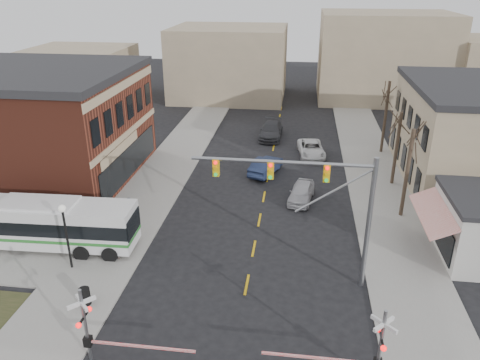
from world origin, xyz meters
name	(u,v)px	position (x,y,z in m)	size (l,w,h in m)	color
ground	(242,307)	(0.00, 0.00, 0.00)	(160.00, 160.00, 0.00)	black
sidewalk_west	(171,164)	(-9.50, 20.00, 0.06)	(5.00, 60.00, 0.12)	gray
sidewalk_east	(373,174)	(9.50, 20.00, 0.06)	(5.00, 60.00, 0.12)	gray
tree_east_a	(407,174)	(10.50, 12.00, 3.50)	(0.28, 0.28, 6.75)	#382B21
tree_east_b	(396,149)	(10.80, 18.00, 3.27)	(0.28, 0.28, 6.30)	#382B21
tree_east_c	(385,117)	(11.00, 26.00, 3.72)	(0.28, 0.28, 7.20)	#382B21
transit_bus	(41,223)	(-13.85, 4.42, 1.81)	(12.52, 3.15, 3.20)	silver
traffic_signal_mast	(320,194)	(3.91, 2.88, 5.74)	(9.99, 0.30, 8.00)	gray
rr_crossing_west	(94,327)	(-6.21, -4.74, 1.97)	(5.60, 1.36, 4.00)	gray
rr_crossing_east	(370,348)	(6.10, -4.40, 1.97)	(5.60, 1.36, 4.00)	gray
street_lamp	(65,224)	(-10.93, 2.22, 3.19)	(0.44, 0.44, 4.29)	black
trash_bin	(85,296)	(-8.55, -1.02, 0.62)	(0.60, 0.60, 0.99)	black
car_a	(301,192)	(3.02, 13.74, 0.73)	(1.73, 4.31, 1.47)	#AAAAAE
car_b	(266,166)	(-0.27, 18.94, 0.77)	(1.63, 4.68, 1.54)	#1A2442
car_c	(311,149)	(3.88, 24.14, 0.72)	(2.38, 5.17, 1.44)	silver
car_d	(271,130)	(-0.52, 29.34, 0.83)	(2.32, 5.71, 1.66)	#3A3B3F
pedestrian_near	(118,246)	(-8.38, 3.63, 1.01)	(0.65, 0.42, 1.77)	#4B413C
pedestrian_far	(130,209)	(-9.35, 8.51, 1.02)	(0.87, 0.68, 1.80)	#303055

